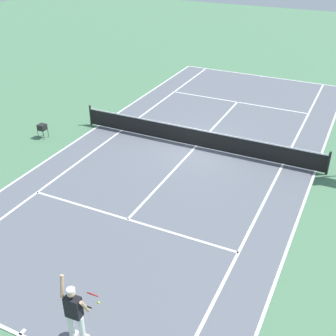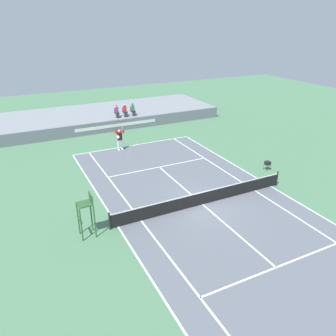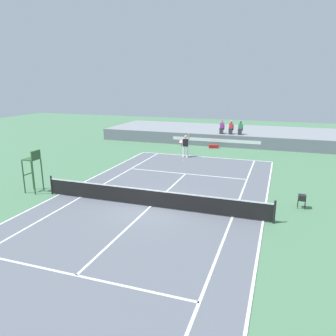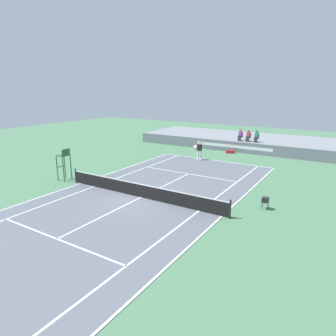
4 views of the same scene
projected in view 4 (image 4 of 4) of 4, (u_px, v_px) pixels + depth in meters
name	position (u px, v px, depth m)	size (l,w,h in m)	color
ground_plane	(141.00, 198.00, 19.05)	(80.00, 80.00, 0.00)	#4C7A56
court	(141.00, 198.00, 19.04)	(11.08, 23.88, 0.03)	slate
net	(141.00, 190.00, 18.91)	(11.98, 0.10, 1.07)	black
barrier_wall	(233.00, 147.00, 32.58)	(24.37, 0.25, 1.16)	slate
bleacher_platform	(245.00, 141.00, 36.06)	(24.37, 8.24, 1.16)	gray
spectator_seated_0	(240.00, 135.00, 32.81)	(0.44, 0.60, 1.27)	#474C56
spectator_seated_1	(248.00, 136.00, 32.36)	(0.44, 0.60, 1.27)	#474C56
spectator_seated_2	(256.00, 136.00, 31.90)	(0.44, 0.60, 1.27)	#474C56
tennis_player	(199.00, 150.00, 28.84)	(0.76, 0.66, 2.08)	white
tennis_ball	(195.00, 162.00, 27.95)	(0.07, 0.07, 0.07)	#D1E533
umpire_chair	(64.00, 160.00, 22.27)	(0.77, 0.77, 2.44)	#2D562D
equipment_bag	(230.00, 152.00, 32.01)	(0.95, 0.58, 0.32)	red
ball_hopper	(265.00, 200.00, 17.13)	(0.36, 0.36, 0.70)	black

